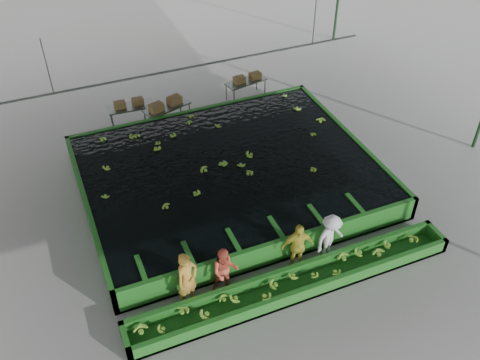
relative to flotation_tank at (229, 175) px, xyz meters
name	(u,v)px	position (x,y,z in m)	size (l,w,h in m)	color
ground	(246,212)	(0.00, -1.50, -0.45)	(80.00, 80.00, 0.00)	gray
shed_roof	(247,80)	(0.00, -1.50, 4.55)	(20.00, 22.00, 0.04)	gray
shed_posts	(246,152)	(0.00, -1.50, 2.05)	(20.00, 22.00, 5.00)	#1E4323
flotation_tank	(229,175)	(0.00, 0.00, 0.00)	(10.00, 8.00, 0.90)	#1F661D
tank_water	(229,166)	(0.00, 0.00, 0.40)	(9.70, 7.70, 0.00)	black
sorting_trough	(295,284)	(0.00, -5.10, -0.20)	(10.00, 1.00, 0.50)	#1F661D
cableway_rail	(193,67)	(0.00, 3.50, 2.55)	(0.08, 0.08, 14.00)	#59605B
rail_hanger_left	(47,67)	(-5.00, 3.50, 3.55)	(0.04, 0.04, 2.00)	#59605B
rail_hanger_right	(315,20)	(5.00, 3.50, 3.55)	(0.04, 0.04, 2.00)	#59605B
worker_a	(187,279)	(-2.94, -4.30, 0.47)	(0.67, 0.44, 1.84)	gold
worker_b	(225,271)	(-1.84, -4.30, 0.34)	(0.77, 0.60, 1.58)	#D4543D
worker_c	(297,246)	(0.44, -4.30, 0.39)	(0.99, 0.41, 1.69)	gold
worker_d	(330,237)	(1.55, -4.30, 0.35)	(1.04, 0.60, 1.61)	white
packing_table_left	(132,115)	(-2.19, 5.25, -0.03)	(1.86, 0.74, 0.85)	#59605B
packing_table_mid	(168,115)	(-0.86, 4.62, -0.01)	(1.92, 0.77, 0.87)	#59605B
packing_table_right	(246,89)	(2.95, 5.39, -0.04)	(1.81, 0.73, 0.83)	#59605B
box_stack_left	(129,106)	(-2.24, 5.29, 0.40)	(1.19, 0.33, 0.26)	brown
box_stack_mid	(166,107)	(-0.91, 4.58, 0.42)	(1.42, 0.39, 0.31)	brown
box_stack_right	(247,80)	(3.02, 5.39, 0.38)	(1.27, 0.35, 0.27)	brown
floating_bananas	(221,154)	(0.00, 0.80, 0.40)	(8.89, 6.06, 0.12)	#75B330
trough_bananas	(296,280)	(0.00, -5.10, -0.05)	(8.79, 0.59, 0.12)	#75B330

